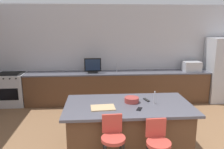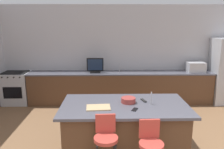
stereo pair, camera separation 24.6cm
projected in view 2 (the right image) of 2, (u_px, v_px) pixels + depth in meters
name	position (u px, v px, depth m)	size (l,w,h in m)	color
wall_back	(124.00, 53.00, 6.50)	(7.51, 0.12, 2.78)	#BCBCC1
counter_back	(121.00, 87.00, 6.34)	(5.20, 0.62, 0.90)	brown
kitchen_island	(124.00, 128.00, 3.83)	(2.15, 1.15, 0.91)	black
range_oven	(17.00, 88.00, 6.28)	(0.72, 0.63, 0.92)	#B7BABF
microwave	(196.00, 67.00, 6.25)	(0.48, 0.36, 0.28)	#B7BABF
tv_monitor	(95.00, 66.00, 6.13)	(0.46, 0.16, 0.42)	black
sink_faucet_back	(119.00, 67.00, 6.31)	(0.02, 0.02, 0.24)	#B2B2B7
sink_faucet_island	(151.00, 98.00, 3.71)	(0.02, 0.02, 0.22)	#B2B2B7
bar_stool_left	(106.00, 143.00, 3.11)	(0.34, 0.34, 0.99)	#B23D33
bar_stool_right	(151.00, 148.00, 3.04)	(0.34, 0.34, 0.94)	#B23D33
fruit_bowl	(128.00, 100.00, 3.81)	(0.25, 0.25, 0.09)	#993833
cell_phone	(135.00, 109.00, 3.50)	(0.07, 0.15, 0.01)	black
tv_remote	(144.00, 100.00, 3.90)	(0.04, 0.17, 0.02)	black
cutting_board	(98.00, 107.00, 3.58)	(0.39, 0.27, 0.02)	tan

